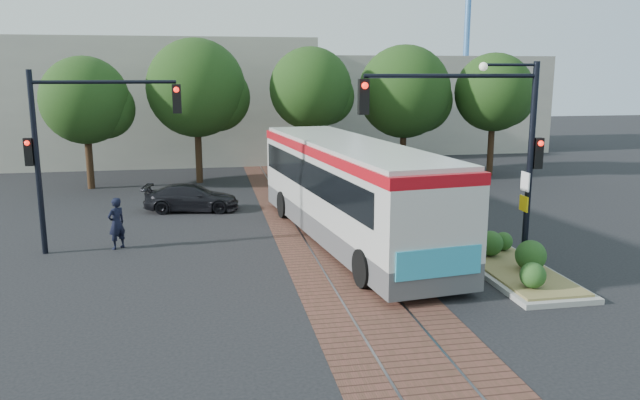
{
  "coord_description": "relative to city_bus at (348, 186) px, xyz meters",
  "views": [
    {
      "loc": [
        -4.14,
        -17.27,
        5.94
      ],
      "look_at": [
        -0.32,
        3.35,
        1.6
      ],
      "focal_mm": 35.0,
      "sensor_mm": 36.0,
      "label": 1
    }
  ],
  "objects": [
    {
      "name": "ground",
      "position": [
        -0.77,
        -3.76,
        -1.97
      ],
      "size": [
        120.0,
        120.0,
        0.0
      ],
      "primitive_type": "plane",
      "color": "black",
      "rests_on": "ground"
    },
    {
      "name": "trackbed",
      "position": [
        -0.77,
        0.24,
        -1.97
      ],
      "size": [
        3.6,
        40.0,
        0.02
      ],
      "color": "brown",
      "rests_on": "ground"
    },
    {
      "name": "tree_row",
      "position": [
        0.44,
        12.66,
        2.88
      ],
      "size": [
        26.4,
        5.6,
        7.67
      ],
      "color": "#382314",
      "rests_on": "ground"
    },
    {
      "name": "warehouses",
      "position": [
        -1.3,
        24.98,
        1.84
      ],
      "size": [
        40.0,
        13.0,
        8.0
      ],
      "color": "#ADA899",
      "rests_on": "ground"
    },
    {
      "name": "crane",
      "position": [
        17.23,
        30.24,
        8.91
      ],
      "size": [
        8.0,
        0.5,
        18.0
      ],
      "color": "#3F72B2",
      "rests_on": "ground"
    },
    {
      "name": "city_bus",
      "position": [
        0.0,
        0.0,
        0.0
      ],
      "size": [
        4.47,
        13.47,
        3.54
      ],
      "rotation": [
        0.0,
        0.0,
        0.13
      ],
      "color": "#4B4C4E",
      "rests_on": "ground"
    },
    {
      "name": "traffic_island",
      "position": [
        4.05,
        -4.66,
        -1.64
      ],
      "size": [
        2.2,
        5.2,
        1.13
      ],
      "color": "gray",
      "rests_on": "ground"
    },
    {
      "name": "signal_pole_main",
      "position": [
        3.09,
        -4.57,
        2.18
      ],
      "size": [
        5.49,
        0.46,
        6.0
      ],
      "color": "black",
      "rests_on": "ground"
    },
    {
      "name": "signal_pole_left",
      "position": [
        -9.14,
        0.23,
        1.89
      ],
      "size": [
        4.99,
        0.34,
        6.0
      ],
      "color": "black",
      "rests_on": "ground"
    },
    {
      "name": "officer",
      "position": [
        -7.97,
        0.39,
        -1.08
      ],
      "size": [
        0.76,
        0.75,
        1.77
      ],
      "primitive_type": "imported",
      "rotation": [
        0.0,
        0.0,
        3.91
      ],
      "color": "black",
      "rests_on": "ground"
    },
    {
      "name": "parked_car",
      "position": [
        -5.58,
        5.94,
        -1.39
      ],
      "size": [
        4.2,
        2.15,
        1.17
      ],
      "primitive_type": "imported",
      "rotation": [
        0.0,
        0.0,
        1.44
      ],
      "color": "black",
      "rests_on": "ground"
    }
  ]
}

